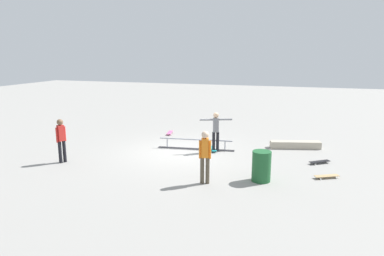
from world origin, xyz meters
name	(u,v)px	position (x,y,z in m)	size (l,w,h in m)	color
ground_plane	(182,152)	(0.00, 0.00, 0.00)	(60.00, 60.00, 0.00)	gray
grind_rail	(196,145)	(-0.40, -0.61, 0.19)	(3.20, 0.62, 0.43)	black
skate_ledge	(295,145)	(-4.33, -2.02, 0.15)	(2.06, 0.41, 0.30)	#B2A893
skater_main	(216,129)	(-1.28, -0.50, 0.93)	(1.23, 0.56, 1.61)	black
skateboard_main	(212,149)	(-1.11, -0.61, 0.07)	(0.56, 0.80, 0.09)	teal
bystander_red_shirt	(61,138)	(3.68, 2.56, 0.91)	(0.26, 0.35, 1.60)	black
bystander_orange_shirt	(205,154)	(-1.80, 2.99, 0.93)	(0.37, 0.24, 1.64)	brown
loose_skateboard_black	(320,162)	(-5.23, -0.13, 0.07)	(0.76, 0.64, 0.09)	black
loose_skateboard_pink	(170,133)	(1.61, -2.84, 0.07)	(0.38, 0.82, 0.09)	#E05993
loose_skateboard_natural	(327,176)	(-5.39, 1.39, 0.07)	(0.80, 0.55, 0.09)	tan
trash_bin	(261,166)	(-3.42, 2.27, 0.48)	(0.58, 0.58, 0.96)	#1E592D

